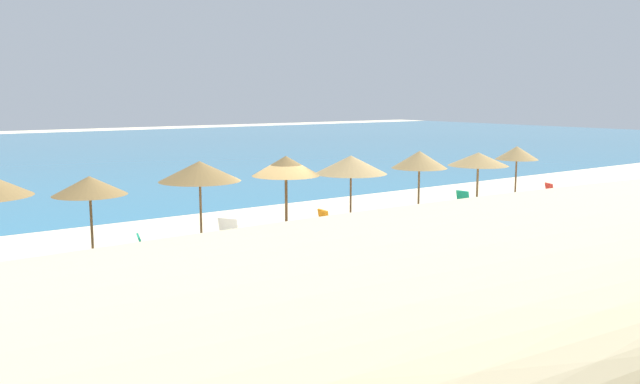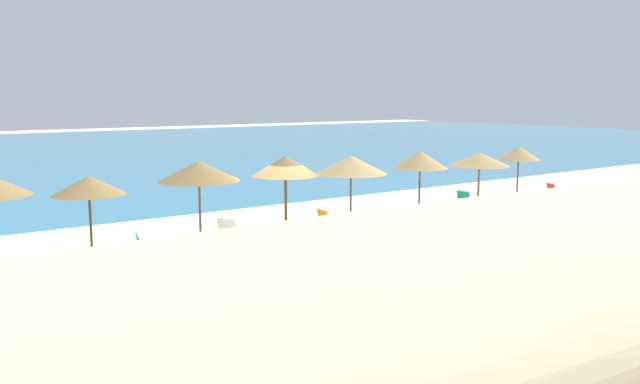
{
  "view_description": "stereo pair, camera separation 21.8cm",
  "coord_description": "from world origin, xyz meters",
  "px_view_note": "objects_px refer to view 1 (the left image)",
  "views": [
    {
      "loc": [
        -11.12,
        -17.57,
        4.79
      ],
      "look_at": [
        2.6,
        1.3,
        1.33
      ],
      "focal_mm": 36.51,
      "sensor_mm": 36.0,
      "label": 1
    },
    {
      "loc": [
        -10.95,
        -17.69,
        4.79
      ],
      "look_at": [
        2.6,
        1.3,
        1.33
      ],
      "focal_mm": 36.51,
      "sensor_mm": 36.0,
      "label": 2
    }
  ],
  "objects_px": {
    "beach_umbrella_3": "(200,171)",
    "lounge_chair_4": "(311,228)",
    "lounge_chair_1": "(538,196)",
    "beach_umbrella_2": "(90,186)",
    "beach_umbrella_7": "(478,159)",
    "lounge_chair_0": "(222,243)",
    "lounge_chair_3": "(457,208)",
    "beach_umbrella_8": "(517,153)",
    "beach_umbrella_4": "(286,166)",
    "lounge_chair_2": "(127,256)",
    "beach_umbrella_5": "(351,165)",
    "beach_umbrella_6": "(419,160)"
  },
  "relations": [
    {
      "from": "beach_umbrella_7",
      "to": "lounge_chair_4",
      "type": "height_order",
      "value": "beach_umbrella_7"
    },
    {
      "from": "beach_umbrella_3",
      "to": "beach_umbrella_2",
      "type": "bearing_deg",
      "value": 177.49
    },
    {
      "from": "beach_umbrella_4",
      "to": "lounge_chair_3",
      "type": "xyz_separation_m",
      "value": [
        7.17,
        -1.14,
        -2.0
      ]
    },
    {
      "from": "lounge_chair_1",
      "to": "lounge_chair_3",
      "type": "relative_size",
      "value": 1.21
    },
    {
      "from": "beach_umbrella_2",
      "to": "lounge_chair_3",
      "type": "distance_m",
      "value": 13.74
    },
    {
      "from": "lounge_chair_2",
      "to": "beach_umbrella_7",
      "type": "bearing_deg",
      "value": -69.56
    },
    {
      "from": "lounge_chair_1",
      "to": "beach_umbrella_6",
      "type": "bearing_deg",
      "value": 104.46
    },
    {
      "from": "beach_umbrella_8",
      "to": "lounge_chair_3",
      "type": "relative_size",
      "value": 1.79
    },
    {
      "from": "beach_umbrella_5",
      "to": "beach_umbrella_6",
      "type": "height_order",
      "value": "beach_umbrella_6"
    },
    {
      "from": "beach_umbrella_2",
      "to": "lounge_chair_4",
      "type": "bearing_deg",
      "value": -10.25
    },
    {
      "from": "lounge_chair_3",
      "to": "beach_umbrella_5",
      "type": "bearing_deg",
      "value": 64.83
    },
    {
      "from": "beach_umbrella_7",
      "to": "lounge_chair_0",
      "type": "distance_m",
      "value": 12.95
    },
    {
      "from": "lounge_chair_0",
      "to": "lounge_chair_1",
      "type": "distance_m",
      "value": 15.77
    },
    {
      "from": "beach_umbrella_6",
      "to": "lounge_chair_1",
      "type": "distance_m",
      "value": 6.67
    },
    {
      "from": "beach_umbrella_5",
      "to": "beach_umbrella_7",
      "type": "relative_size",
      "value": 1.05
    },
    {
      "from": "beach_umbrella_2",
      "to": "beach_umbrella_5",
      "type": "bearing_deg",
      "value": -0.56
    },
    {
      "from": "lounge_chair_1",
      "to": "lounge_chair_4",
      "type": "relative_size",
      "value": 1.06
    },
    {
      "from": "beach_umbrella_2",
      "to": "lounge_chair_3",
      "type": "relative_size",
      "value": 1.81
    },
    {
      "from": "lounge_chair_2",
      "to": "lounge_chair_4",
      "type": "xyz_separation_m",
      "value": [
        6.27,
        0.15,
        -0.01
      ]
    },
    {
      "from": "beach_umbrella_3",
      "to": "lounge_chair_4",
      "type": "bearing_deg",
      "value": -17.37
    },
    {
      "from": "beach_umbrella_7",
      "to": "beach_umbrella_8",
      "type": "relative_size",
      "value": 1.01
    },
    {
      "from": "lounge_chair_1",
      "to": "beach_umbrella_4",
      "type": "bearing_deg",
      "value": 110.2
    },
    {
      "from": "beach_umbrella_7",
      "to": "lounge_chair_2",
      "type": "relative_size",
      "value": 1.73
    },
    {
      "from": "lounge_chair_3",
      "to": "lounge_chair_4",
      "type": "xyz_separation_m",
      "value": [
        -6.75,
        0.3,
        -0.04
      ]
    },
    {
      "from": "beach_umbrella_3",
      "to": "lounge_chair_3",
      "type": "relative_size",
      "value": 1.98
    },
    {
      "from": "lounge_chair_0",
      "to": "lounge_chair_1",
      "type": "relative_size",
      "value": 0.95
    },
    {
      "from": "beach_umbrella_2",
      "to": "beach_umbrella_8",
      "type": "distance_m",
      "value": 19.23
    },
    {
      "from": "beach_umbrella_6",
      "to": "lounge_chair_0",
      "type": "bearing_deg",
      "value": -171.67
    },
    {
      "from": "beach_umbrella_6",
      "to": "beach_umbrella_2",
      "type": "bearing_deg",
      "value": 179.2
    },
    {
      "from": "beach_umbrella_4",
      "to": "lounge_chair_3",
      "type": "distance_m",
      "value": 7.53
    },
    {
      "from": "beach_umbrella_4",
      "to": "lounge_chair_1",
      "type": "bearing_deg",
      "value": -3.84
    },
    {
      "from": "lounge_chair_1",
      "to": "lounge_chair_4",
      "type": "height_order",
      "value": "lounge_chair_4"
    },
    {
      "from": "beach_umbrella_7",
      "to": "lounge_chair_0",
      "type": "height_order",
      "value": "beach_umbrella_7"
    },
    {
      "from": "beach_umbrella_7",
      "to": "lounge_chair_3",
      "type": "relative_size",
      "value": 1.8
    },
    {
      "from": "beach_umbrella_2",
      "to": "lounge_chair_2",
      "type": "relative_size",
      "value": 1.73
    },
    {
      "from": "beach_umbrella_8",
      "to": "beach_umbrella_7",
      "type": "bearing_deg",
      "value": -172.55
    },
    {
      "from": "beach_umbrella_4",
      "to": "beach_umbrella_7",
      "type": "height_order",
      "value": "beach_umbrella_4"
    },
    {
      "from": "lounge_chair_1",
      "to": "beach_umbrella_2",
      "type": "bearing_deg",
      "value": 110.31
    },
    {
      "from": "lounge_chair_4",
      "to": "lounge_chair_2",
      "type": "bearing_deg",
      "value": 95.02
    },
    {
      "from": "beach_umbrella_3",
      "to": "lounge_chair_0",
      "type": "bearing_deg",
      "value": -89.96
    },
    {
      "from": "beach_umbrella_2",
      "to": "beach_umbrella_8",
      "type": "height_order",
      "value": "beach_umbrella_2"
    },
    {
      "from": "beach_umbrella_6",
      "to": "lounge_chair_3",
      "type": "height_order",
      "value": "beach_umbrella_6"
    },
    {
      "from": "lounge_chair_1",
      "to": "lounge_chair_3",
      "type": "distance_m",
      "value": 5.57
    },
    {
      "from": "beach_umbrella_2",
      "to": "beach_umbrella_8",
      "type": "xyz_separation_m",
      "value": [
        19.23,
        0.09,
        -0.07
      ]
    },
    {
      "from": "beach_umbrella_2",
      "to": "beach_umbrella_8",
      "type": "bearing_deg",
      "value": 0.26
    },
    {
      "from": "beach_umbrella_6",
      "to": "beach_umbrella_7",
      "type": "relative_size",
      "value": 1.04
    },
    {
      "from": "beach_umbrella_2",
      "to": "lounge_chair_2",
      "type": "height_order",
      "value": "beach_umbrella_2"
    },
    {
      "from": "beach_umbrella_7",
      "to": "beach_umbrella_8",
      "type": "height_order",
      "value": "beach_umbrella_8"
    },
    {
      "from": "beach_umbrella_2",
      "to": "beach_umbrella_6",
      "type": "height_order",
      "value": "beach_umbrella_6"
    },
    {
      "from": "lounge_chair_1",
      "to": "lounge_chair_2",
      "type": "relative_size",
      "value": 1.16
    }
  ]
}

